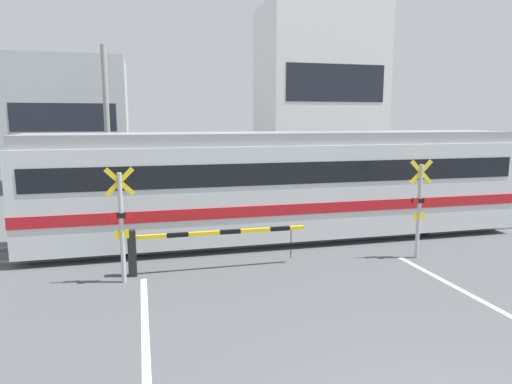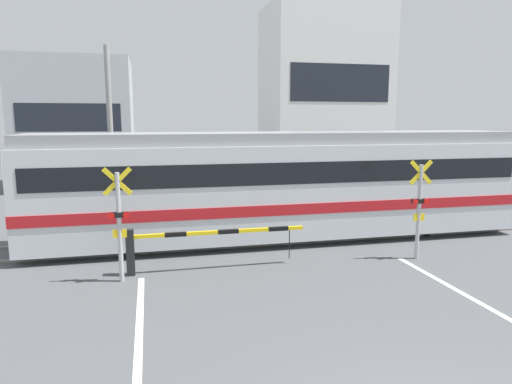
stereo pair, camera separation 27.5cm
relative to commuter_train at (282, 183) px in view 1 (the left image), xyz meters
name	(u,v)px [view 1 (the left image)]	position (x,y,z in m)	size (l,w,h in m)	color
rail_track_near	(260,245)	(-0.90, -0.72, -1.80)	(50.00, 0.10, 0.08)	gray
rail_track_far	(250,234)	(-0.90, 0.72, -1.80)	(50.00, 0.10, 0.08)	gray
commuter_train	(282,183)	(0.00, 0.00, 0.00)	(15.52, 2.71, 3.45)	silver
crossing_barrier_near	(183,242)	(-3.41, -2.52, -1.05)	(4.59, 0.20, 1.17)	black
crossing_barrier_far	(297,197)	(1.61, 3.03, -1.05)	(4.59, 0.20, 1.17)	black
crossing_signal_left	(121,220)	(-4.86, -2.92, -0.32)	(0.68, 0.15, 2.77)	#B2B2B7
crossing_signal_right	(419,205)	(3.07, -2.92, -0.32)	(0.68, 0.15, 2.77)	#B2B2B7
pedestrian	(192,184)	(-2.20, 6.22, -0.82)	(0.38, 0.23, 1.76)	#23232D
building_left_of_street	(72,124)	(-8.07, 14.10, 1.74)	(6.11, 5.44, 7.16)	#B2B7BC
building_right_of_street	(318,95)	(6.86, 14.10, 3.55)	(7.29, 5.44, 10.79)	white
utility_pole_streetside	(107,131)	(-5.61, 5.53, 1.53)	(0.22, 0.22, 6.74)	gray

